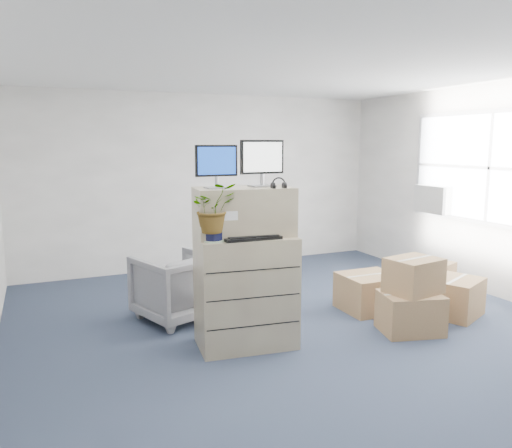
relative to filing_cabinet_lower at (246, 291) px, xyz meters
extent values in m
plane|color=#242E42|center=(0.67, -0.18, -0.56)|extent=(7.00, 7.00, 0.00)
cube|color=#B9B6B0|center=(0.67, 3.33, 0.84)|extent=(6.00, 0.02, 2.80)
cube|color=#969699|center=(3.63, 0.32, 1.14)|extent=(0.06, 2.72, 1.52)
cube|color=white|center=(3.59, 0.32, 1.14)|extent=(0.01, 2.60, 1.40)
cube|color=white|center=(3.54, 1.22, 0.64)|extent=(0.24, 0.60, 0.40)
cube|color=gray|center=(0.00, 0.00, 0.00)|extent=(1.02, 0.70, 1.12)
cube|color=gray|center=(0.01, 0.05, 0.80)|extent=(1.01, 0.59, 0.48)
cube|color=#99999E|center=(-0.27, 0.06, 1.04)|extent=(0.22, 0.16, 0.01)
cylinder|color=#99999E|center=(-0.27, 0.06, 1.10)|extent=(0.04, 0.04, 0.10)
cube|color=black|center=(-0.27, 0.06, 1.30)|extent=(0.42, 0.03, 0.30)
cube|color=navy|center=(-0.27, 0.05, 1.30)|extent=(0.38, 0.01, 0.26)
cube|color=#99999E|center=(0.20, 0.06, 1.04)|extent=(0.25, 0.19, 0.02)
cylinder|color=#99999E|center=(0.20, 0.06, 1.11)|extent=(0.04, 0.04, 0.11)
cube|color=black|center=(0.20, 0.06, 1.33)|extent=(0.47, 0.06, 0.33)
cube|color=white|center=(0.20, 0.04, 1.33)|extent=(0.42, 0.03, 0.29)
torus|color=black|center=(0.28, -0.17, 1.07)|extent=(0.14, 0.03, 0.14)
cube|color=black|center=(0.00, -0.15, 0.57)|extent=(0.56, 0.24, 0.03)
ellipsoid|color=silver|center=(0.31, -0.16, 0.58)|extent=(0.10, 0.07, 0.03)
cylinder|color=gray|center=(0.05, 0.05, 0.68)|extent=(0.07, 0.07, 0.25)
cube|color=silver|center=(0.00, 0.03, 0.57)|extent=(0.07, 0.06, 0.02)
cube|color=black|center=(0.00, 0.03, 0.64)|extent=(0.07, 0.05, 0.12)
cube|color=black|center=(0.37, 0.05, 0.59)|extent=(0.26, 0.21, 0.07)
cube|color=#459EED|center=(0.38, 0.05, 0.68)|extent=(0.30, 0.20, 0.10)
cylinder|color=#A6C39D|center=(-0.37, -0.11, 0.57)|extent=(0.20, 0.20, 0.02)
cylinder|color=black|center=(-0.37, -0.11, 0.64)|extent=(0.17, 0.17, 0.13)
imported|color=#1B5F1E|center=(-0.37, -0.11, 0.82)|extent=(0.45, 0.49, 0.36)
imported|color=slate|center=(-0.44, 1.02, -0.14)|extent=(1.02, 0.99, 0.84)
cube|color=#8B6443|center=(1.75, -0.40, -0.34)|extent=(0.72, 0.62, 0.43)
cube|color=#8B6443|center=(2.60, -0.20, -0.33)|extent=(0.77, 0.71, 0.45)
cube|color=#8B6443|center=(1.79, 0.38, -0.34)|extent=(0.67, 0.61, 0.44)
cube|color=#8B6443|center=(1.80, -0.37, 0.06)|extent=(0.60, 0.52, 0.38)
cube|color=#8B6443|center=(2.75, 0.40, -0.32)|extent=(0.79, 0.65, 0.48)
camera|label=1|loc=(-1.84, -4.44, 1.46)|focal=35.00mm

